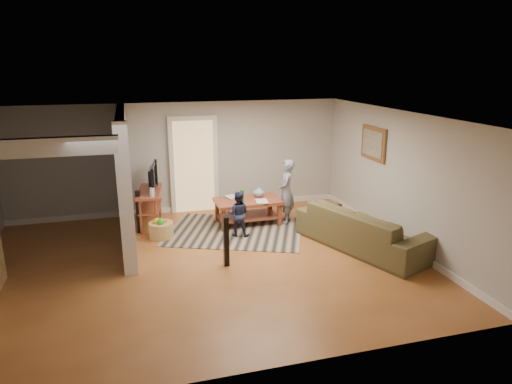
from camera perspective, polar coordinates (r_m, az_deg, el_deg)
The scene contains 11 objects.
ground at distance 8.02m, azimuth -6.60°, elevation -8.82°, with size 7.50×7.50×0.00m, color brown.
room_shell at distance 7.87m, azimuth -15.13°, elevation 1.50°, with size 7.54×6.02×2.52m.
area_rug at distance 9.39m, azimuth -2.63°, elevation -4.90°, with size 2.68×1.96×0.01m, color black.
sofa at distance 8.83m, azimuth 13.11°, elevation -6.77°, with size 2.60×1.02×0.76m, color #423B21.
coffee_table at distance 9.71m, azimuth -0.94°, elevation -1.59°, with size 1.38×0.82×0.81m.
tv_console at distance 9.77m, azimuth -13.09°, elevation -0.20°, with size 0.62×1.27×1.05m.
speaker_left at distance 7.72m, azimuth -3.75°, elevation -6.21°, with size 0.09×0.09×0.87m, color black.
speaker_right at distance 9.48m, azimuth -14.45°, elevation -2.39°, with size 0.09×0.09×0.89m, color black.
toy_basket at distance 9.19m, azimuth -11.77°, elevation -4.58°, with size 0.48×0.48×0.43m.
child at distance 9.92m, azimuth 3.75°, elevation -3.79°, with size 0.50×0.33×1.38m, color slate.
toddler at distance 9.16m, azimuth -2.21°, elevation -5.49°, with size 0.45×0.35×0.92m, color #1E243F.
Camera 1 is at (-1.07, -7.21, 3.35)m, focal length 32.00 mm.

